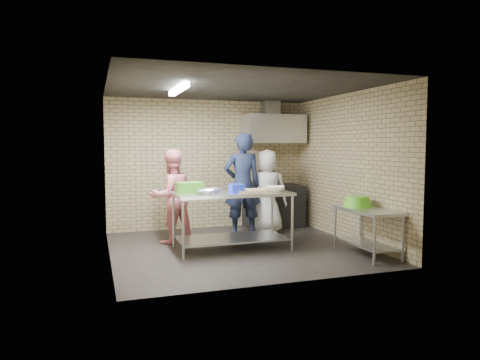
# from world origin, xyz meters

# --- Properties ---
(floor) EXTENTS (4.20, 4.20, 0.00)m
(floor) POSITION_xyz_m (0.00, 0.00, 0.00)
(floor) COLOR black
(floor) RESTS_ON ground
(ceiling) EXTENTS (4.20, 4.20, 0.00)m
(ceiling) POSITION_xyz_m (0.00, 0.00, 2.70)
(ceiling) COLOR black
(ceiling) RESTS_ON ground
(back_wall) EXTENTS (4.20, 0.06, 2.70)m
(back_wall) POSITION_xyz_m (0.00, 2.00, 1.35)
(back_wall) COLOR tan
(back_wall) RESTS_ON ground
(front_wall) EXTENTS (4.20, 0.06, 2.70)m
(front_wall) POSITION_xyz_m (0.00, -2.00, 1.35)
(front_wall) COLOR tan
(front_wall) RESTS_ON ground
(left_wall) EXTENTS (0.06, 4.00, 2.70)m
(left_wall) POSITION_xyz_m (-2.10, 0.00, 1.35)
(left_wall) COLOR tan
(left_wall) RESTS_ON ground
(right_wall) EXTENTS (0.06, 4.00, 2.70)m
(right_wall) POSITION_xyz_m (2.10, 0.00, 1.35)
(right_wall) COLOR tan
(right_wall) RESTS_ON ground
(prep_table) EXTENTS (1.94, 0.97, 0.97)m
(prep_table) POSITION_xyz_m (-0.11, 0.00, 0.48)
(prep_table) COLOR silver
(prep_table) RESTS_ON floor
(side_counter) EXTENTS (0.60, 1.20, 0.75)m
(side_counter) POSITION_xyz_m (1.80, -1.10, 0.38)
(side_counter) COLOR silver
(side_counter) RESTS_ON floor
(stove) EXTENTS (1.20, 0.70, 0.90)m
(stove) POSITION_xyz_m (1.35, 1.65, 0.45)
(stove) COLOR black
(stove) RESTS_ON floor
(range_hood) EXTENTS (1.30, 0.60, 0.60)m
(range_hood) POSITION_xyz_m (1.35, 1.70, 2.10)
(range_hood) COLOR silver
(range_hood) RESTS_ON back_wall
(hood_duct) EXTENTS (0.35, 0.30, 0.30)m
(hood_duct) POSITION_xyz_m (1.35, 1.85, 2.55)
(hood_duct) COLOR #A5A8AD
(hood_duct) RESTS_ON back_wall
(wall_shelf) EXTENTS (0.80, 0.20, 0.04)m
(wall_shelf) POSITION_xyz_m (1.65, 1.89, 1.92)
(wall_shelf) COLOR #3F2B19
(wall_shelf) RESTS_ON back_wall
(fluorescent_fixture) EXTENTS (0.10, 1.25, 0.08)m
(fluorescent_fixture) POSITION_xyz_m (-1.00, 0.00, 2.64)
(fluorescent_fixture) COLOR white
(fluorescent_fixture) RESTS_ON ceiling
(green_crate) EXTENTS (0.43, 0.32, 0.17)m
(green_crate) POSITION_xyz_m (-0.81, 0.12, 1.05)
(green_crate) COLOR #419E1D
(green_crate) RESTS_ON prep_table
(blue_tub) EXTENTS (0.22, 0.22, 0.14)m
(blue_tub) POSITION_xyz_m (-0.06, -0.10, 1.04)
(blue_tub) COLOR #1A34C7
(blue_tub) RESTS_ON prep_table
(cutting_board) EXTENTS (0.59, 0.45, 0.03)m
(cutting_board) POSITION_xyz_m (0.24, -0.02, 0.98)
(cutting_board) COLOR tan
(cutting_board) RESTS_ON prep_table
(mixing_bowl_a) EXTENTS (0.38, 0.38, 0.07)m
(mixing_bowl_a) POSITION_xyz_m (-0.61, -0.20, 1.01)
(mixing_bowl_a) COLOR silver
(mixing_bowl_a) RESTS_ON prep_table
(mixing_bowl_b) EXTENTS (0.29, 0.29, 0.07)m
(mixing_bowl_b) POSITION_xyz_m (-0.41, 0.05, 1.00)
(mixing_bowl_b) COLOR silver
(mixing_bowl_b) RESTS_ON prep_table
(ceramic_bowl) EXTENTS (0.47, 0.47, 0.09)m
(ceramic_bowl) POSITION_xyz_m (0.59, -0.15, 1.01)
(ceramic_bowl) COLOR beige
(ceramic_bowl) RESTS_ON prep_table
(green_basin) EXTENTS (0.46, 0.46, 0.17)m
(green_basin) POSITION_xyz_m (1.78, -0.85, 0.83)
(green_basin) COLOR #59C626
(green_basin) RESTS_ON side_counter
(bottle_red) EXTENTS (0.07, 0.07, 0.18)m
(bottle_red) POSITION_xyz_m (1.40, 1.89, 2.03)
(bottle_red) COLOR #B22619
(bottle_red) RESTS_ON wall_shelf
(bottle_green) EXTENTS (0.06, 0.06, 0.15)m
(bottle_green) POSITION_xyz_m (1.80, 1.89, 2.02)
(bottle_green) COLOR green
(bottle_green) RESTS_ON wall_shelf
(man_navy) EXTENTS (0.77, 0.54, 1.99)m
(man_navy) POSITION_xyz_m (0.41, 0.98, 1.00)
(man_navy) COLOR black
(man_navy) RESTS_ON floor
(woman_pink) EXTENTS (0.97, 0.85, 1.68)m
(woman_pink) POSITION_xyz_m (-1.00, 0.80, 0.84)
(woman_pink) COLOR #E37882
(woman_pink) RESTS_ON floor
(woman_white) EXTENTS (0.96, 0.81, 1.67)m
(woman_white) POSITION_xyz_m (0.96, 1.07, 0.83)
(woman_white) COLOR silver
(woman_white) RESTS_ON floor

